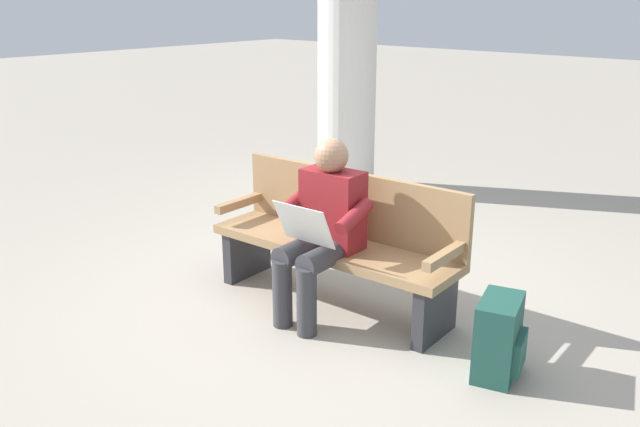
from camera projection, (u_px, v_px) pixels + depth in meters
The scene contains 5 objects.
ground_plane at pixel (332, 303), 4.65m from camera, with size 40.00×40.00×0.00m, color #A89E8E.
bench_near at pixel (338, 239), 4.56m from camera, with size 1.82×0.56×0.90m.
person_seated at pixel (322, 225), 4.31m from camera, with size 0.58×0.59×1.18m.
backpack at pixel (499, 338), 3.72m from camera, with size 0.32×0.40×0.46m.
support_pillar at pixel (348, 1), 6.88m from camera, with size 0.62×0.62×3.94m, color silver.
Camera 1 is at (-2.69, 3.26, 2.05)m, focal length 37.63 mm.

